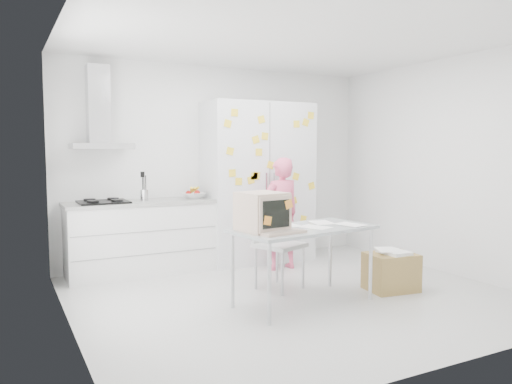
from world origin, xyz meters
name	(u,v)px	position (x,y,z in m)	size (l,w,h in m)	color
floor	(294,296)	(0.00, 0.00, -0.01)	(4.50, 4.00, 0.02)	silver
walls	(262,167)	(0.00, 0.72, 1.35)	(4.52, 4.01, 2.70)	white
ceiling	(296,38)	(0.00, 0.00, 2.70)	(4.50, 4.00, 0.02)	white
counter_run	(141,236)	(-1.20, 1.70, 0.47)	(1.84, 0.63, 1.28)	white
range_hood	(99,117)	(-1.65, 1.84, 1.96)	(0.70, 0.48, 1.01)	silver
tall_cabinet	(258,183)	(0.45, 1.67, 1.10)	(1.50, 0.68, 2.20)	silver
person	(281,214)	(0.48, 1.10, 0.73)	(0.53, 0.35, 1.46)	#EB5B82
desk	(278,220)	(-0.35, -0.27, 0.88)	(1.54, 0.92, 1.15)	#A4ACAE
chair	(274,237)	(-0.03, 0.38, 0.58)	(0.60, 0.60, 1.03)	#AEAFAC
cardboard_box	(391,271)	(1.06, -0.33, 0.22)	(0.57, 0.48, 0.45)	#A48647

